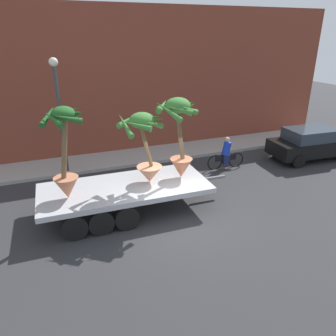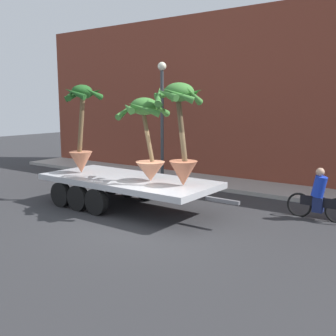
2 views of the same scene
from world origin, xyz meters
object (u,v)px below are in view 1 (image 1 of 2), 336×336
Objects in this scene: flatbed_trailer at (118,192)px; parked_car at (312,143)px; potted_palm_rear at (65,155)px; cyclist at (226,155)px; street_lamp at (59,102)px; potted_palm_front at (179,133)px; potted_palm_middle at (145,145)px.

flatbed_trailer is 10.26m from parked_car.
potted_palm_rear reaches higher than parked_car.
parked_car reaches higher than cyclist.
street_lamp is (-11.53, 2.45, 2.40)m from parked_car.
street_lamp reaches higher than parked_car.
potted_palm_middle is at bearing 178.95° from potted_palm_front.
potted_palm_rear is 11.97m from parked_car.
street_lamp is at bearing 164.26° from cyclist.
parked_car is (9.11, 1.67, -1.54)m from potted_palm_middle.
flatbed_trailer is 1.56× the size of parked_car.
potted_palm_rear reaches higher than flatbed_trailer.
cyclist reaches higher than flatbed_trailer.
potted_palm_rear is at bearing -177.25° from potted_palm_front.
parked_car is at bearing 12.09° from potted_palm_front.
street_lamp is at bearing 87.54° from potted_palm_rear.
cyclist is 4.60m from parked_car.
potted_palm_middle is at bearing 0.97° from flatbed_trailer.
street_lamp reaches higher than potted_palm_front.
cyclist is (4.54, 2.15, -1.69)m from potted_palm_middle.
potted_palm_middle is 4.85m from street_lamp.
potted_palm_front is at bearing -167.91° from parked_car.
potted_palm_rear is (-1.59, -0.19, 1.64)m from flatbed_trailer.
potted_palm_front is 0.60× the size of street_lamp.
potted_palm_rear is 1.59× the size of cyclist.
potted_palm_middle is 0.57× the size of parked_car.
cyclist is 7.67m from street_lamp.
flatbed_trailer is 3.70× the size of cyclist.
street_lamp is at bearing 120.47° from potted_palm_middle.
street_lamp is at bearing 168.02° from parked_car.
potted_palm_front reaches higher than potted_palm_middle.
potted_palm_middle is at bearing -59.53° from street_lamp.
flatbed_trailer is 2.93m from potted_palm_front.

